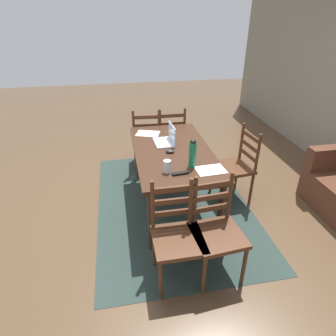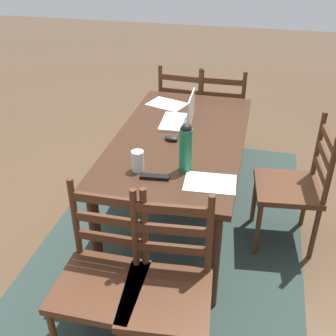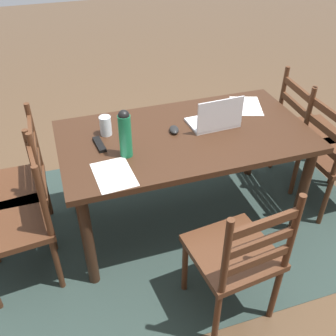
% 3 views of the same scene
% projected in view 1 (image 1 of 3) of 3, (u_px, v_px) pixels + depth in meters
% --- Properties ---
extents(ground_plane, '(14.00, 14.00, 0.00)m').
position_uv_depth(ground_plane, '(172.00, 203.00, 3.71)').
color(ground_plane, brown).
extents(area_rug, '(2.73, 1.87, 0.01)m').
position_uv_depth(area_rug, '(172.00, 203.00, 3.71)').
color(area_rug, '#283833').
rests_on(area_rug, ground).
extents(dining_table, '(1.64, 0.88, 0.76)m').
position_uv_depth(dining_table, '(173.00, 157.00, 3.39)').
color(dining_table, '#382114').
rests_on(dining_table, ground).
extents(chair_right_far, '(0.48, 0.48, 0.95)m').
position_uv_depth(chair_right_far, '(216.00, 231.00, 2.56)').
color(chair_right_far, '#4C2B19').
rests_on(chair_right_far, ground).
extents(chair_left_near, '(0.47, 0.47, 0.95)m').
position_uv_depth(chair_left_near, '(147.00, 138.00, 4.41)').
color(chair_left_near, '#4C2B19').
rests_on(chair_left_near, ground).
extents(chair_right_near, '(0.44, 0.44, 0.95)m').
position_uv_depth(chair_right_near, '(177.00, 236.00, 2.51)').
color(chair_right_near, '#4C2B19').
rests_on(chair_right_near, ground).
extents(chair_left_far, '(0.44, 0.44, 0.95)m').
position_uv_depth(chair_left_far, '(170.00, 136.00, 4.47)').
color(chair_left_far, '#4C2B19').
rests_on(chair_left_far, ground).
extents(chair_far_head, '(0.49, 0.49, 0.95)m').
position_uv_depth(chair_far_head, '(236.00, 166.00, 3.62)').
color(chair_far_head, '#4C2B19').
rests_on(chair_far_head, ground).
extents(laptop, '(0.33, 0.24, 0.23)m').
position_uv_depth(laptop, '(167.00, 138.00, 3.50)').
color(laptop, silver).
rests_on(laptop, dining_table).
extents(water_bottle, '(0.07, 0.07, 0.30)m').
position_uv_depth(water_bottle, '(193.00, 153.00, 2.92)').
color(water_bottle, '#197247').
rests_on(water_bottle, dining_table).
extents(drinking_glass, '(0.08, 0.08, 0.13)m').
position_uv_depth(drinking_glass, '(167.00, 166.00, 2.87)').
color(drinking_glass, silver).
rests_on(drinking_glass, dining_table).
extents(computer_mouse, '(0.08, 0.11, 0.03)m').
position_uv_depth(computer_mouse, '(170.00, 151.00, 3.27)').
color(computer_mouse, black).
rests_on(computer_mouse, dining_table).
extents(tv_remote, '(0.06, 0.17, 0.02)m').
position_uv_depth(tv_remote, '(180.00, 173.00, 2.85)').
color(tv_remote, black).
rests_on(tv_remote, dining_table).
extents(paper_stack_left, '(0.29, 0.35, 0.00)m').
position_uv_depth(paper_stack_left, '(148.00, 134.00, 3.78)').
color(paper_stack_left, white).
rests_on(paper_stack_left, dining_table).
extents(paper_stack_right, '(0.23, 0.31, 0.00)m').
position_uv_depth(paper_stack_right, '(211.00, 170.00, 2.93)').
color(paper_stack_right, white).
rests_on(paper_stack_right, dining_table).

